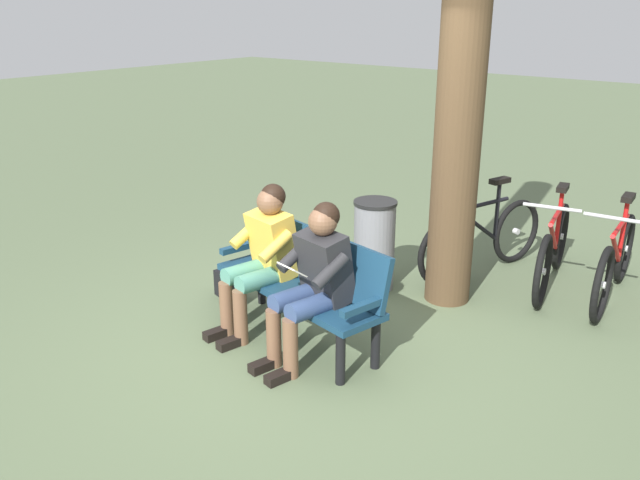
# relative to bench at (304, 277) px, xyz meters

# --- Properties ---
(ground_plane) EXTENTS (40.00, 40.00, 0.00)m
(ground_plane) POSITION_rel_bench_xyz_m (-0.08, 0.14, -0.51)
(ground_plane) COLOR #566647
(bench) EXTENTS (1.66, 0.79, 0.87)m
(bench) POSITION_rel_bench_xyz_m (0.00, 0.00, 0.00)
(bench) COLOR navy
(bench) RESTS_ON ground
(person_reading) EXTENTS (0.54, 0.82, 1.20)m
(person_reading) POSITION_rel_bench_xyz_m (-0.28, 0.23, 0.16)
(person_reading) COLOR #262628
(person_reading) RESTS_ON ground
(person_companion) EXTENTS (0.54, 0.82, 1.20)m
(person_companion) POSITION_rel_bench_xyz_m (0.34, 0.10, 0.16)
(person_companion) COLOR gold
(person_companion) RESTS_ON ground
(handbag) EXTENTS (0.33, 0.21, 0.24)m
(handbag) POSITION_rel_bench_xyz_m (0.99, -0.12, -0.39)
(handbag) COLOR black
(handbag) RESTS_ON ground
(tree_trunk) EXTENTS (0.40, 0.40, 3.53)m
(tree_trunk) POSITION_rel_bench_xyz_m (-0.55, -1.35, 1.26)
(tree_trunk) COLOR #4C3823
(tree_trunk) RESTS_ON ground
(litter_bin) EXTENTS (0.40, 0.40, 0.84)m
(litter_bin) POSITION_rel_bench_xyz_m (0.11, -1.14, -0.09)
(litter_bin) COLOR slate
(litter_bin) RESTS_ON ground
(bicycle_orange) EXTENTS (0.48, 1.68, 0.94)m
(bicycle_orange) POSITION_rel_bench_xyz_m (-1.71, -2.24, -0.15)
(bicycle_orange) COLOR black
(bicycle_orange) RESTS_ON ground
(bicycle_black) EXTENTS (0.52, 1.66, 0.94)m
(bicycle_black) POSITION_rel_bench_xyz_m (-1.16, -2.21, -0.15)
(bicycle_black) COLOR black
(bicycle_black) RESTS_ON ground
(bicycle_silver) EXTENTS (0.61, 1.63, 0.94)m
(bicycle_silver) POSITION_rel_bench_xyz_m (-0.51, -2.09, -0.15)
(bicycle_silver) COLOR black
(bicycle_silver) RESTS_ON ground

